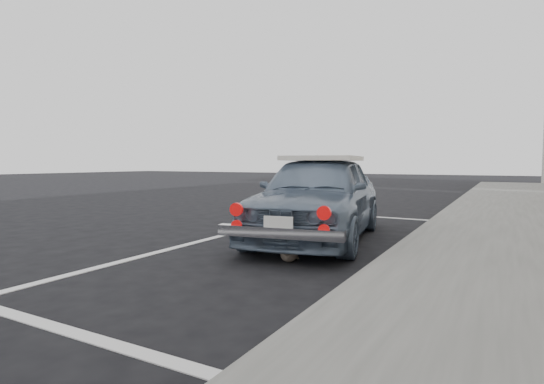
{
  "coord_description": "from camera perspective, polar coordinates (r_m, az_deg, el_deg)",
  "views": [
    {
      "loc": [
        2.96,
        -2.27,
        1.15
      ],
      "look_at": [
        0.21,
        2.68,
        0.75
      ],
      "focal_mm": 28.0,
      "sensor_mm": 36.0,
      "label": 1
    }
  ],
  "objects": [
    {
      "name": "ground",
      "position": [
        3.91,
        -23.01,
        -13.39
      ],
      "size": [
        80.0,
        80.0,
        0.0
      ],
      "primitive_type": "plane",
      "color": "black",
      "rests_on": "ground"
    },
    {
      "name": "pline_side",
      "position": [
        6.64,
        -7.1,
        -5.94
      ],
      "size": [
        0.12,
        7.0,
        0.01
      ],
      "primitive_type": "cube",
      "color": "silver",
      "rests_on": "ground"
    },
    {
      "name": "pline_front",
      "position": [
        9.18,
        13.29,
        -3.25
      ],
      "size": [
        3.0,
        0.12,
        0.01
      ],
      "primitive_type": "cube",
      "color": "silver",
      "rests_on": "ground"
    },
    {
      "name": "sidewalk",
      "position": [
        4.41,
        31.77,
        -10.65
      ],
      "size": [
        2.8,
        40.0,
        0.15
      ],
      "primitive_type": "cube",
      "color": "#62635E",
      "rests_on": "ground"
    },
    {
      "name": "cat",
      "position": [
        4.93,
        2.3,
        -8.09
      ],
      "size": [
        0.28,
        0.46,
        0.25
      ],
      "rotation": [
        0.0,
        0.0,
        0.26
      ],
      "color": "#685E4F",
      "rests_on": "ground"
    },
    {
      "name": "pline_rear",
      "position": [
        3.24,
        -24.6,
        -17.0
      ],
      "size": [
        3.0,
        0.12,
        0.01
      ],
      "primitive_type": "cube",
      "color": "silver",
      "rests_on": "ground"
    },
    {
      "name": "retro_coupe",
      "position": [
        6.37,
        6.2,
        -0.51
      ],
      "size": [
        2.13,
        3.97,
        1.28
      ],
      "rotation": [
        0.0,
        0.0,
        0.17
      ],
      "color": "slate",
      "rests_on": "ground"
    }
  ]
}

